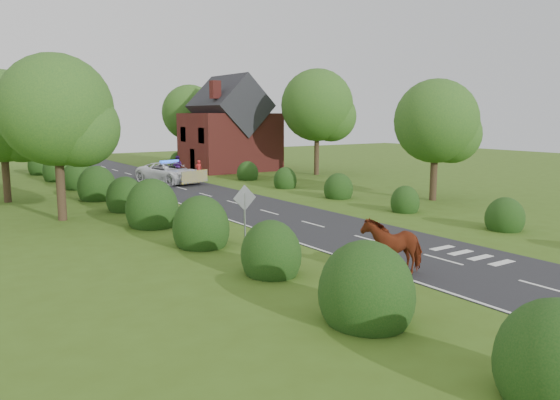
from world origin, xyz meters
TOP-DOWN VIEW (x-y plane):
  - ground at (0.00, 0.00)m, footprint 120.00×120.00m
  - road at (0.00, 15.00)m, footprint 6.00×70.00m
  - road_markings at (-1.60, 12.93)m, footprint 4.96×70.00m
  - hedgerow_left at (-6.51, 11.69)m, footprint 2.75×50.41m
  - hedgerow_right at (6.60, 11.21)m, footprint 2.10×45.78m
  - tree_left_a at (-9.75, 11.86)m, footprint 5.74×5.60m
  - tree_left_b at (-11.25, 19.86)m, footprint 5.74×5.60m
  - tree_right_a at (11.23, 5.87)m, footprint 5.33×5.20m
  - tree_right_b at (14.29, 21.84)m, footprint 6.56×6.40m
  - tree_right_c at (9.27, 37.85)m, footprint 6.15×6.00m
  - road_sign at (-5.00, 2.00)m, footprint 1.06×0.08m
  - house at (9.49, 30.00)m, footprint 8.00×7.40m
  - cow at (-2.76, -4.13)m, footprint 2.51×1.78m
  - police_van at (0.54, 23.41)m, footprint 4.24×6.52m
  - pedestrian_red at (3.90, 25.27)m, footprint 0.59×0.40m
  - pedestrian_purple at (2.84, 27.30)m, footprint 1.13×1.12m

SIDE VIEW (x-z plane):
  - ground at x=0.00m, z-range 0.00..0.00m
  - road at x=0.00m, z-range 0.00..0.02m
  - road_markings at x=-1.60m, z-range 0.02..0.03m
  - hedgerow_right at x=6.60m, z-range -0.50..1.60m
  - hedgerow_left at x=-6.51m, z-range -0.75..2.25m
  - pedestrian_red at x=3.90m, z-range 0.00..1.55m
  - cow at x=-2.76m, z-range 0.00..1.61m
  - police_van at x=0.54m, z-range -0.07..1.74m
  - pedestrian_purple at x=2.84m, z-range 0.00..1.84m
  - road_sign at x=-5.00m, z-range 0.39..2.92m
  - house at x=9.49m, z-range -0.80..8.37m
  - tree_right_a at x=11.23m, z-range 0.96..8.52m
  - tree_left_b at x=-11.25m, z-range 1.01..9.08m
  - tree_left_a at x=-9.75m, z-range 1.15..9.53m
  - tree_right_c at x=9.27m, z-range 1.05..9.63m
  - tree_right_b at x=14.29m, z-range 1.24..10.64m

